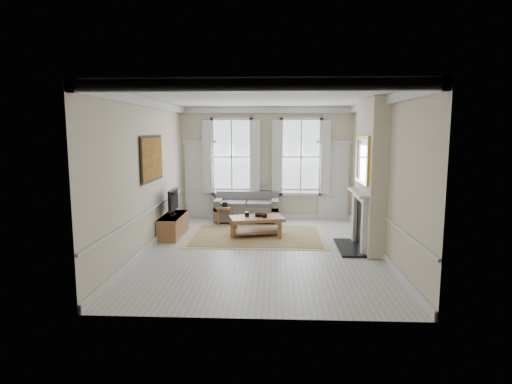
{
  "coord_description": "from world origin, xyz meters",
  "views": [
    {
      "loc": [
        0.29,
        -9.43,
        2.69
      ],
      "look_at": [
        -0.17,
        0.56,
        1.25
      ],
      "focal_mm": 30.0,
      "sensor_mm": 36.0,
      "label": 1
    }
  ],
  "objects_px": {
    "sofa": "(247,209)",
    "tv_stand": "(173,225)",
    "coffee_table": "(257,220)",
    "side_table": "(225,210)"
  },
  "relations": [
    {
      "from": "coffee_table",
      "to": "tv_stand",
      "type": "relative_size",
      "value": 0.99
    },
    {
      "from": "side_table",
      "to": "tv_stand",
      "type": "height_order",
      "value": "tv_stand"
    },
    {
      "from": "side_table",
      "to": "coffee_table",
      "type": "height_order",
      "value": "side_table"
    },
    {
      "from": "tv_stand",
      "to": "coffee_table",
      "type": "bearing_deg",
      "value": 1.42
    },
    {
      "from": "sofa",
      "to": "coffee_table",
      "type": "bearing_deg",
      "value": -78.39
    },
    {
      "from": "sofa",
      "to": "side_table",
      "type": "height_order",
      "value": "sofa"
    },
    {
      "from": "sofa",
      "to": "tv_stand",
      "type": "bearing_deg",
      "value": -133.35
    },
    {
      "from": "side_table",
      "to": "tv_stand",
      "type": "relative_size",
      "value": 0.35
    },
    {
      "from": "sofa",
      "to": "tv_stand",
      "type": "relative_size",
      "value": 1.25
    },
    {
      "from": "side_table",
      "to": "coffee_table",
      "type": "bearing_deg",
      "value": -54.9
    }
  ]
}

